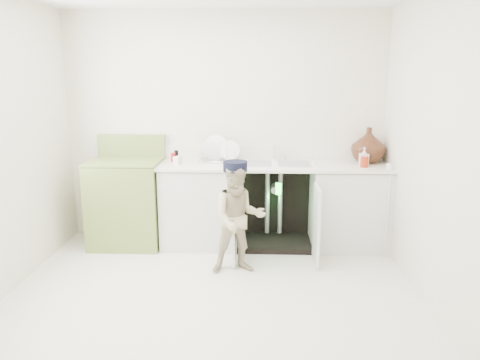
{
  "coord_description": "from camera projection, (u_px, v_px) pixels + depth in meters",
  "views": [
    {
      "loc": [
        0.39,
        -3.66,
        1.86
      ],
      "look_at": [
        0.2,
        0.7,
        0.84
      ],
      "focal_mm": 35.0,
      "sensor_mm": 36.0,
      "label": 1
    }
  ],
  "objects": [
    {
      "name": "ground",
      "position": [
        213.0,
        294.0,
        4.0
      ],
      "size": [
        3.5,
        3.5,
        0.0
      ],
      "primitive_type": "plane",
      "color": "silver",
      "rests_on": "ground"
    },
    {
      "name": "room_shell",
      "position": [
        211.0,
        150.0,
        3.72
      ],
      "size": [
        6.0,
        5.5,
        1.26
      ],
      "color": "silver",
      "rests_on": "ground"
    },
    {
      "name": "counter_run",
      "position": [
        278.0,
        202.0,
        5.05
      ],
      "size": [
        2.44,
        1.02,
        1.27
      ],
      "color": "silver",
      "rests_on": "ground"
    },
    {
      "name": "avocado_stove",
      "position": [
        127.0,
        201.0,
        5.09
      ],
      "size": [
        0.75,
        0.65,
        1.17
      ],
      "color": "olive",
      "rests_on": "ground"
    },
    {
      "name": "repair_worker",
      "position": [
        239.0,
        218.0,
        4.33
      ],
      "size": [
        0.71,
        0.63,
        1.06
      ],
      "rotation": [
        0.0,
        0.0,
        0.19
      ],
      "color": "#C6BB8E",
      "rests_on": "ground"
    }
  ]
}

